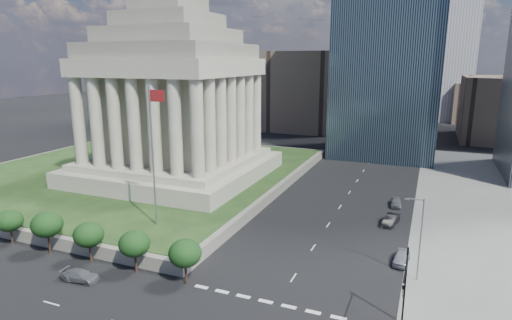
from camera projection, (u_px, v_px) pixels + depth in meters
The scene contains 15 objects.
ground at pixel (378, 150), 122.47m from camera, with size 500.00×500.00×0.00m, color black.
plaza_terrace at pixel (139, 173), 93.96m from camera, with size 66.00×70.00×1.80m, color #625E54.
plaza_lawn at pixel (139, 168), 93.74m from camera, with size 64.00×68.00×0.10m, color #193214.
war_memorial at pixel (172, 79), 83.39m from camera, with size 34.00×34.00×39.00m, color gray, non-canonical shape.
flagpole at pixel (153, 149), 59.17m from camera, with size 2.52×0.24×20.00m.
tree_row at pixel (29, 228), 57.55m from camera, with size 53.00×4.00×6.00m, color black, non-canonical shape.
midrise_glass at pixel (391, 40), 110.37m from camera, with size 26.00×26.00×60.00m, color black.
building_filler_ne at pixel (495, 109), 135.32m from camera, with size 20.00×30.00×20.00m, color brown.
building_filler_nw at pixel (306, 91), 157.40m from camera, with size 24.00×30.00×28.00m, color brown.
traffic_signal_ne at pixel (405, 283), 38.96m from camera, with size 0.30×5.74×8.00m.
street_lamp_north at pixel (419, 235), 48.73m from camera, with size 2.13×0.22×10.00m.
suv_grey at pixel (80, 276), 49.62m from camera, with size 1.86×4.57×1.33m, color slate.
parked_sedan_near at pixel (402, 257), 53.96m from camera, with size 1.81×4.49×1.53m, color #9B9DA3.
parked_sedan_mid at pixel (391, 220), 66.55m from camera, with size 1.68×4.81×1.58m, color black.
parked_sedan_far at pixel (396, 202), 74.98m from camera, with size 4.44×1.79×1.51m, color slate.
Camera 1 is at (13.42, -24.17, 25.10)m, focal length 30.00 mm.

